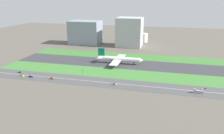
{
  "coord_description": "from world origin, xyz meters",
  "views": [
    {
      "loc": [
        65.92,
        -290.26,
        87.61
      ],
      "look_at": [
        0.48,
        -36.5,
        6.0
      ],
      "focal_mm": 36.91,
      "sensor_mm": 36.0,
      "label": 1
    }
  ],
  "objects_px": {
    "car_1": "(52,78)",
    "hangar_building": "(130,32)",
    "airliner": "(118,59)",
    "traffic_light": "(82,73)",
    "truck_0": "(198,92)",
    "car_5": "(204,89)",
    "car_0": "(115,84)",
    "car_3": "(22,76)",
    "car_2": "(31,76)",
    "terminal_building": "(85,32)",
    "car_4": "(20,72)",
    "fuel_tank_west": "(129,38)",
    "fuel_tank_centre": "(143,38)"
  },
  "relations": [
    {
      "from": "car_5",
      "to": "airliner",
      "type": "bearing_deg",
      "value": 146.23
    },
    {
      "from": "airliner",
      "to": "car_5",
      "type": "bearing_deg",
      "value": -33.77
    },
    {
      "from": "truck_0",
      "to": "car_2",
      "type": "distance_m",
      "value": 177.57
    },
    {
      "from": "car_5",
      "to": "fuel_tank_west",
      "type": "height_order",
      "value": "fuel_tank_west"
    },
    {
      "from": "traffic_light",
      "to": "hangar_building",
      "type": "xyz_separation_m",
      "value": [
        22.0,
        174.01,
        21.12
      ]
    },
    {
      "from": "fuel_tank_west",
      "to": "fuel_tank_centre",
      "type": "distance_m",
      "value": 29.63
    },
    {
      "from": "truck_0",
      "to": "airliner",
      "type": "bearing_deg",
      "value": -39.42
    },
    {
      "from": "terminal_building",
      "to": "fuel_tank_west",
      "type": "relative_size",
      "value": 2.65
    },
    {
      "from": "car_0",
      "to": "hangar_building",
      "type": "bearing_deg",
      "value": -84.08
    },
    {
      "from": "fuel_tank_centre",
      "to": "car_1",
      "type": "bearing_deg",
      "value": -106.56
    },
    {
      "from": "terminal_building",
      "to": "airliner",
      "type": "bearing_deg",
      "value": -51.86
    },
    {
      "from": "car_4",
      "to": "terminal_building",
      "type": "xyz_separation_m",
      "value": [
        13.91,
        182.0,
        20.52
      ]
    },
    {
      "from": "car_2",
      "to": "terminal_building",
      "type": "height_order",
      "value": "terminal_building"
    },
    {
      "from": "car_2",
      "to": "terminal_building",
      "type": "relative_size",
      "value": 0.08
    },
    {
      "from": "car_1",
      "to": "car_4",
      "type": "distance_m",
      "value": 48.2
    },
    {
      "from": "truck_0",
      "to": "traffic_light",
      "type": "bearing_deg",
      "value": -8.36
    },
    {
      "from": "terminal_building",
      "to": "car_4",
      "type": "bearing_deg",
      "value": -94.37
    },
    {
      "from": "car_2",
      "to": "hangar_building",
      "type": "bearing_deg",
      "value": -111.9
    },
    {
      "from": "car_0",
      "to": "fuel_tank_west",
      "type": "xyz_separation_m",
      "value": [
        -29.77,
        237.0,
        5.74
      ]
    },
    {
      "from": "traffic_light",
      "to": "car_3",
      "type": "bearing_deg",
      "value": -164.83
    },
    {
      "from": "car_1",
      "to": "hangar_building",
      "type": "bearing_deg",
      "value": -104.81
    },
    {
      "from": "car_0",
      "to": "car_3",
      "type": "bearing_deg",
      "value": 0.0
    },
    {
      "from": "fuel_tank_centre",
      "to": "car_4",
      "type": "bearing_deg",
      "value": -117.39
    },
    {
      "from": "traffic_light",
      "to": "fuel_tank_west",
      "type": "height_order",
      "value": "fuel_tank_west"
    },
    {
      "from": "car_5",
      "to": "traffic_light",
      "type": "distance_m",
      "value": 129.48
    },
    {
      "from": "car_1",
      "to": "car_4",
      "type": "height_order",
      "value": "same"
    },
    {
      "from": "car_3",
      "to": "airliner",
      "type": "bearing_deg",
      "value": -140.28
    },
    {
      "from": "airliner",
      "to": "fuel_tank_west",
      "type": "distance_m",
      "value": 159.74
    },
    {
      "from": "fuel_tank_west",
      "to": "fuel_tank_centre",
      "type": "height_order",
      "value": "fuel_tank_centre"
    },
    {
      "from": "car_2",
      "to": "car_4",
      "type": "relative_size",
      "value": 1.0
    },
    {
      "from": "car_5",
      "to": "hangar_building",
      "type": "relative_size",
      "value": 0.09
    },
    {
      "from": "car_0",
      "to": "terminal_building",
      "type": "bearing_deg",
      "value": -61.58
    },
    {
      "from": "car_4",
      "to": "car_3",
      "type": "distance_m",
      "value": 13.84
    },
    {
      "from": "airliner",
      "to": "hangar_building",
      "type": "height_order",
      "value": "hangar_building"
    },
    {
      "from": "truck_0",
      "to": "car_5",
      "type": "xyz_separation_m",
      "value": [
        6.8,
        10.0,
        -0.75
      ]
    },
    {
      "from": "car_1",
      "to": "hangar_building",
      "type": "xyz_separation_m",
      "value": [
        50.78,
        192.0,
        24.49
      ]
    },
    {
      "from": "car_2",
      "to": "car_3",
      "type": "distance_m",
      "value": 11.19
    },
    {
      "from": "fuel_tank_west",
      "to": "fuel_tank_centre",
      "type": "bearing_deg",
      "value": 0.0
    },
    {
      "from": "car_5",
      "to": "traffic_light",
      "type": "height_order",
      "value": "traffic_light"
    },
    {
      "from": "car_4",
      "to": "fuel_tank_centre",
      "type": "height_order",
      "value": "fuel_tank_centre"
    },
    {
      "from": "terminal_building",
      "to": "fuel_tank_west",
      "type": "bearing_deg",
      "value": 31.25
    },
    {
      "from": "airliner",
      "to": "traffic_light",
      "type": "relative_size",
      "value": 9.03
    },
    {
      "from": "car_0",
      "to": "traffic_light",
      "type": "relative_size",
      "value": 0.61
    },
    {
      "from": "car_0",
      "to": "fuel_tank_west",
      "type": "height_order",
      "value": "fuel_tank_west"
    },
    {
      "from": "airliner",
      "to": "car_0",
      "type": "bearing_deg",
      "value": -79.54
    },
    {
      "from": "truck_0",
      "to": "car_0",
      "type": "distance_m",
      "value": 80.49
    },
    {
      "from": "car_2",
      "to": "car_3",
      "type": "xyz_separation_m",
      "value": [
        -11.19,
        0.0,
        0.0
      ]
    },
    {
      "from": "airliner",
      "to": "car_1",
      "type": "bearing_deg",
      "value": -125.81
    },
    {
      "from": "car_1",
      "to": "car_4",
      "type": "xyz_separation_m",
      "value": [
        -47.15,
        10.0,
        0.0
      ]
    },
    {
      "from": "car_2",
      "to": "car_0",
      "type": "bearing_deg",
      "value": -180.0
    }
  ]
}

